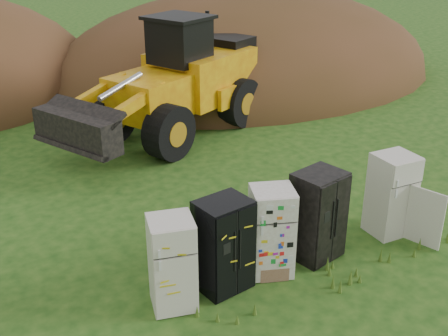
# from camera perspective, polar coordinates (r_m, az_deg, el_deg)

# --- Properties ---
(ground) EXTENTS (120.00, 120.00, 0.00)m
(ground) POSITION_cam_1_polar(r_m,az_deg,el_deg) (10.66, 7.24, -9.40)
(ground) COLOR #1A4412
(ground) RESTS_ON ground
(fridge_leftmost) EXTENTS (0.85, 0.83, 1.59)m
(fridge_leftmost) POSITION_cam_1_polar(r_m,az_deg,el_deg) (9.13, -5.28, -9.61)
(fridge_leftmost) COLOR silver
(fridge_leftmost) RESTS_ON ground
(fridge_black_side) EXTENTS (0.95, 0.80, 1.65)m
(fridge_black_side) POSITION_cam_1_polar(r_m,az_deg,el_deg) (9.50, -0.06, -7.85)
(fridge_black_side) COLOR black
(fridge_black_side) RESTS_ON ground
(fridge_sticker) EXTENTS (0.92, 0.89, 1.64)m
(fridge_sticker) POSITION_cam_1_polar(r_m,az_deg,el_deg) (9.93, 4.86, -6.44)
(fridge_sticker) COLOR white
(fridge_sticker) RESTS_ON ground
(fridge_dark_mid) EXTENTS (1.00, 0.88, 1.71)m
(fridge_dark_mid) POSITION_cam_1_polar(r_m,az_deg,el_deg) (10.46, 9.46, -4.78)
(fridge_dark_mid) COLOR black
(fridge_dark_mid) RESTS_ON ground
(fridge_open_door) EXTENTS (0.80, 0.74, 1.68)m
(fridge_open_door) POSITION_cam_1_polar(r_m,az_deg,el_deg) (11.59, 16.64, -2.60)
(fridge_open_door) COLOR silver
(fridge_open_door) RESTS_ON ground
(wheel_loader) EXTENTS (7.53, 5.45, 3.38)m
(wheel_loader) POSITION_cam_1_polar(r_m,az_deg,el_deg) (15.77, -6.45, 8.67)
(wheel_loader) COLOR #E6B40F
(wheel_loader) RESTS_ON ground
(dirt_mound_right) EXTENTS (16.06, 11.78, 6.73)m
(dirt_mound_right) POSITION_cam_1_polar(r_m,az_deg,el_deg) (23.08, 2.35, 9.43)
(dirt_mound_right) COLOR #442F16
(dirt_mound_right) RESTS_ON ground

